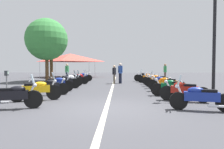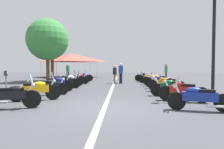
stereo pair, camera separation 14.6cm
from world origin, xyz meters
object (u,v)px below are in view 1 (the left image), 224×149
(motorcycle_left_row_5, at_px, (69,80))
(roadside_tree_0, at_px, (51,39))
(motorcycle_left_row_1, at_px, (37,90))
(motorcycle_left_row_8, at_px, (82,77))
(motorcycle_left_row_7, at_px, (78,78))
(motorcycle_left_row_2, at_px, (48,87))
(event_tent, at_px, (70,58))
(motorcycle_right_row_6, at_px, (154,79))
(parking_meter, at_px, (7,80))
(motorcycle_right_row_2, at_px, (173,87))
(motorcycle_right_row_7, at_px, (149,78))
(street_lamp_twin_globe, at_px, (215,19))
(motorcycle_right_row_8, at_px, (145,77))
(bystander_3, at_px, (165,71))
(motorcycle_left_row_0, at_px, (13,96))
(motorcycle_right_row_1, at_px, (184,91))
(motorcycle_right_row_3, at_px, (167,84))
(motorcycle_right_row_5, at_px, (158,80))
(motorcycle_left_row_3, at_px, (57,84))
(motorcycle_right_row_0, at_px, (200,97))
(motorcycle_left_row_4, at_px, (64,81))
(roadside_tree_1, at_px, (47,40))
(bystander_0, at_px, (67,71))
(bystander_2, at_px, (114,73))
(motorcycle_right_row_4, at_px, (162,82))
(bystander_1, at_px, (120,71))

(motorcycle_left_row_5, relative_size, roadside_tree_0, 0.36)
(motorcycle_left_row_1, relative_size, motorcycle_left_row_8, 1.01)
(motorcycle_left_row_5, xyz_separation_m, motorcycle_left_row_7, (3.18, -0.08, -0.01))
(motorcycle_left_row_2, xyz_separation_m, event_tent, (17.48, 3.02, 2.20))
(motorcycle_right_row_6, relative_size, parking_meter, 1.51)
(motorcycle_right_row_2, distance_m, motorcycle_right_row_6, 6.45)
(motorcycle_right_row_7, relative_size, street_lamp_twin_globe, 0.40)
(motorcycle_right_row_8, xyz_separation_m, bystander_3, (1.29, -2.23, 0.55))
(motorcycle_left_row_0, relative_size, bystander_3, 1.12)
(motorcycle_left_row_7, bearing_deg, motorcycle_left_row_8, 78.05)
(motorcycle_left_row_0, xyz_separation_m, motorcycle_right_row_1, (1.78, -6.38, -0.01))
(motorcycle_right_row_2, height_order, event_tent, event_tent)
(motorcycle_right_row_1, bearing_deg, motorcycle_right_row_6, -67.35)
(motorcycle_left_row_5, bearing_deg, bystander_3, 15.75)
(motorcycle_right_row_3, bearing_deg, motorcycle_right_row_5, -68.91)
(motorcycle_left_row_3, xyz_separation_m, motorcycle_left_row_7, (6.44, 0.02, -0.01))
(motorcycle_left_row_5, relative_size, motorcycle_right_row_0, 1.03)
(motorcycle_right_row_1, bearing_deg, motorcycle_left_row_4, -13.08)
(motorcycle_left_row_1, distance_m, motorcycle_right_row_2, 6.36)
(motorcycle_right_row_7, xyz_separation_m, roadside_tree_1, (0.78, 9.49, 3.51))
(motorcycle_left_row_0, distance_m, bystander_0, 13.35)
(bystander_3, bearing_deg, roadside_tree_0, -145.44)
(motorcycle_left_row_3, bearing_deg, motorcycle_right_row_3, -15.14)
(motorcycle_left_row_1, xyz_separation_m, bystander_2, (8.74, -3.14, 0.43))
(motorcycle_right_row_5, bearing_deg, motorcycle_right_row_4, 102.04)
(motorcycle_right_row_8, bearing_deg, bystander_2, 59.80)
(motorcycle_right_row_0, bearing_deg, bystander_1, -63.31)
(motorcycle_right_row_6, bearing_deg, parking_meter, 65.87)
(motorcycle_left_row_3, height_order, motorcycle_right_row_0, motorcycle_left_row_3)
(parking_meter, relative_size, roadside_tree_1, 0.22)
(motorcycle_right_row_2, relative_size, parking_meter, 1.65)
(motorcycle_right_row_0, relative_size, street_lamp_twin_globe, 0.38)
(motorcycle_left_row_3, bearing_deg, motorcycle_left_row_5, 76.09)
(motorcycle_right_row_3, bearing_deg, motorcycle_left_row_7, -22.46)
(bystander_1, xyz_separation_m, event_tent, (10.12, 6.75, 1.61))
(motorcycle_left_row_2, distance_m, motorcycle_right_row_4, 7.21)
(motorcycle_right_row_5, xyz_separation_m, motorcycle_right_row_8, (4.99, 0.28, 0.00))
(bystander_2, bearing_deg, motorcycle_right_row_5, -42.80)
(roadside_tree_0, bearing_deg, motorcycle_right_row_0, -145.28)
(parking_meter, distance_m, event_tent, 19.03)
(parking_meter, bearing_deg, motorcycle_right_row_7, 41.86)
(motorcycle_right_row_1, bearing_deg, motorcycle_left_row_1, 23.81)
(motorcycle_right_row_8, relative_size, bystander_2, 1.37)
(motorcycle_left_row_4, xyz_separation_m, bystander_3, (7.90, -8.38, 0.54))
(motorcycle_left_row_5, distance_m, event_tent, 13.13)
(motorcycle_left_row_8, height_order, roadside_tree_1, roadside_tree_1)
(motorcycle_left_row_3, relative_size, roadside_tree_1, 0.33)
(bystander_2, bearing_deg, motorcycle_left_row_4, -134.80)
(motorcycle_left_row_3, relative_size, motorcycle_right_row_4, 1.00)
(motorcycle_right_row_0, bearing_deg, street_lamp_twin_globe, -108.82)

